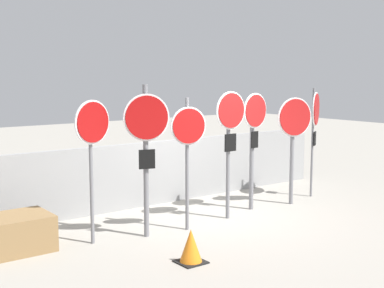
{
  "coord_description": "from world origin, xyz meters",
  "views": [
    {
      "loc": [
        -6.45,
        -7.64,
        2.72
      ],
      "look_at": [
        -0.67,
        0.0,
        1.47
      ],
      "focal_mm": 50.0,
      "sensor_mm": 36.0,
      "label": 1
    }
  ],
  "objects_px": {
    "stop_sign_1": "(146,137)",
    "stop_sign_5": "(294,129)",
    "stop_sign_6": "(315,117)",
    "storage_crate": "(14,234)",
    "stop_sign_2": "(188,139)",
    "stop_sign_3": "(230,129)",
    "traffic_cone_0": "(191,246)",
    "stop_sign_0": "(92,137)",
    "stop_sign_4": "(254,131)"
  },
  "relations": [
    {
      "from": "stop_sign_3",
      "to": "traffic_cone_0",
      "type": "bearing_deg",
      "value": -146.6
    },
    {
      "from": "stop_sign_3",
      "to": "stop_sign_1",
      "type": "bearing_deg",
      "value": 178.58
    },
    {
      "from": "stop_sign_4",
      "to": "stop_sign_6",
      "type": "height_order",
      "value": "stop_sign_6"
    },
    {
      "from": "stop_sign_2",
      "to": "stop_sign_3",
      "type": "distance_m",
      "value": 1.08
    },
    {
      "from": "stop_sign_0",
      "to": "storage_crate",
      "type": "height_order",
      "value": "stop_sign_0"
    },
    {
      "from": "stop_sign_3",
      "to": "traffic_cone_0",
      "type": "distance_m",
      "value": 2.89
    },
    {
      "from": "traffic_cone_0",
      "to": "storage_crate",
      "type": "height_order",
      "value": "storage_crate"
    },
    {
      "from": "stop_sign_0",
      "to": "stop_sign_1",
      "type": "relative_size",
      "value": 0.91
    },
    {
      "from": "stop_sign_1",
      "to": "stop_sign_5",
      "type": "bearing_deg",
      "value": 18.07
    },
    {
      "from": "stop_sign_6",
      "to": "stop_sign_1",
      "type": "bearing_deg",
      "value": 152.56
    },
    {
      "from": "stop_sign_0",
      "to": "stop_sign_3",
      "type": "xyz_separation_m",
      "value": [
        2.73,
        -0.16,
        -0.03
      ]
    },
    {
      "from": "stop_sign_1",
      "to": "traffic_cone_0",
      "type": "distance_m",
      "value": 2.04
    },
    {
      "from": "stop_sign_0",
      "to": "stop_sign_4",
      "type": "relative_size",
      "value": 0.99
    },
    {
      "from": "stop_sign_1",
      "to": "stop_sign_5",
      "type": "xyz_separation_m",
      "value": [
        3.66,
        0.1,
        -0.1
      ]
    },
    {
      "from": "stop_sign_4",
      "to": "storage_crate",
      "type": "distance_m",
      "value": 4.92
    },
    {
      "from": "traffic_cone_0",
      "to": "storage_crate",
      "type": "xyz_separation_m",
      "value": [
        -1.88,
        2.04,
        0.03
      ]
    },
    {
      "from": "stop_sign_5",
      "to": "traffic_cone_0",
      "type": "distance_m",
      "value": 4.32
    },
    {
      "from": "stop_sign_6",
      "to": "stop_sign_3",
      "type": "bearing_deg",
      "value": 154.34
    },
    {
      "from": "stop_sign_0",
      "to": "storage_crate",
      "type": "xyz_separation_m",
      "value": [
        -1.16,
        0.42,
        -1.47
      ]
    },
    {
      "from": "stop_sign_0",
      "to": "stop_sign_2",
      "type": "relative_size",
      "value": 1.0
    },
    {
      "from": "stop_sign_3",
      "to": "stop_sign_6",
      "type": "height_order",
      "value": "stop_sign_6"
    },
    {
      "from": "stop_sign_6",
      "to": "traffic_cone_0",
      "type": "xyz_separation_m",
      "value": [
        -4.73,
        -1.73,
        -1.54
      ]
    },
    {
      "from": "stop_sign_1",
      "to": "stop_sign_3",
      "type": "relative_size",
      "value": 1.06
    },
    {
      "from": "stop_sign_3",
      "to": "stop_sign_5",
      "type": "xyz_separation_m",
      "value": [
        1.8,
        0.06,
        -0.13
      ]
    },
    {
      "from": "stop_sign_0",
      "to": "stop_sign_6",
      "type": "height_order",
      "value": "stop_sign_6"
    },
    {
      "from": "stop_sign_3",
      "to": "stop_sign_6",
      "type": "distance_m",
      "value": 2.74
    },
    {
      "from": "stop_sign_2",
      "to": "stop_sign_3",
      "type": "xyz_separation_m",
      "value": [
        1.07,
        0.13,
        0.09
      ]
    },
    {
      "from": "traffic_cone_0",
      "to": "storage_crate",
      "type": "bearing_deg",
      "value": 132.61
    },
    {
      "from": "stop_sign_0",
      "to": "stop_sign_2",
      "type": "height_order",
      "value": "stop_sign_0"
    },
    {
      "from": "stop_sign_3",
      "to": "storage_crate",
      "type": "distance_m",
      "value": 4.19
    },
    {
      "from": "traffic_cone_0",
      "to": "stop_sign_4",
      "type": "bearing_deg",
      "value": 30.86
    },
    {
      "from": "stop_sign_2",
      "to": "storage_crate",
      "type": "height_order",
      "value": "stop_sign_2"
    },
    {
      "from": "stop_sign_5",
      "to": "stop_sign_3",
      "type": "bearing_deg",
      "value": -165.85
    },
    {
      "from": "stop_sign_4",
      "to": "traffic_cone_0",
      "type": "xyz_separation_m",
      "value": [
        -2.85,
        -1.7,
        -1.36
      ]
    },
    {
      "from": "stop_sign_2",
      "to": "stop_sign_5",
      "type": "height_order",
      "value": "stop_sign_2"
    },
    {
      "from": "stop_sign_3",
      "to": "stop_sign_0",
      "type": "bearing_deg",
      "value": 173.89
    },
    {
      "from": "stop_sign_0",
      "to": "stop_sign_6",
      "type": "xyz_separation_m",
      "value": [
        5.45,
        0.1,
        0.04
      ]
    },
    {
      "from": "traffic_cone_0",
      "to": "stop_sign_5",
      "type": "bearing_deg",
      "value": 21.72
    },
    {
      "from": "stop_sign_1",
      "to": "stop_sign_4",
      "type": "bearing_deg",
      "value": 22.44
    },
    {
      "from": "stop_sign_1",
      "to": "stop_sign_5",
      "type": "height_order",
      "value": "stop_sign_1"
    },
    {
      "from": "stop_sign_2",
      "to": "stop_sign_6",
      "type": "distance_m",
      "value": 3.81
    },
    {
      "from": "stop_sign_3",
      "to": "traffic_cone_0",
      "type": "height_order",
      "value": "stop_sign_3"
    },
    {
      "from": "stop_sign_6",
      "to": "storage_crate",
      "type": "xyz_separation_m",
      "value": [
        -6.61,
        0.31,
        -1.5
      ]
    },
    {
      "from": "stop_sign_4",
      "to": "traffic_cone_0",
      "type": "height_order",
      "value": "stop_sign_4"
    },
    {
      "from": "stop_sign_1",
      "to": "stop_sign_6",
      "type": "xyz_separation_m",
      "value": [
        4.58,
        0.31,
        0.09
      ]
    },
    {
      "from": "stop_sign_6",
      "to": "storage_crate",
      "type": "distance_m",
      "value": 6.79
    },
    {
      "from": "storage_crate",
      "to": "stop_sign_5",
      "type": "bearing_deg",
      "value": -5.26
    },
    {
      "from": "stop_sign_2",
      "to": "stop_sign_3",
      "type": "height_order",
      "value": "stop_sign_3"
    },
    {
      "from": "stop_sign_2",
      "to": "storage_crate",
      "type": "distance_m",
      "value": 3.21
    },
    {
      "from": "stop_sign_2",
      "to": "stop_sign_0",
      "type": "bearing_deg",
      "value": -179.06
    }
  ]
}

